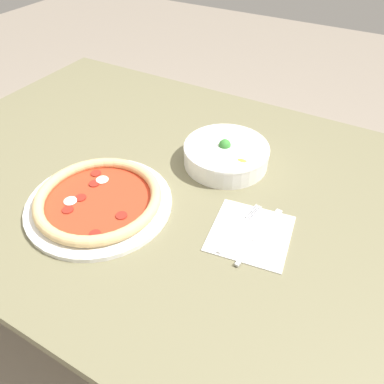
% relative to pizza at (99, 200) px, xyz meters
% --- Properties ---
extents(ground_plane, '(8.00, 8.00, 0.00)m').
position_rel_pizza_xyz_m(ground_plane, '(0.05, 0.18, -0.80)').
color(ground_plane, gray).
extents(dining_table, '(1.40, 0.99, 0.78)m').
position_rel_pizza_xyz_m(dining_table, '(0.05, 0.18, -0.11)').
color(dining_table, '#706B4C').
rests_on(dining_table, ground_plane).
extents(pizza, '(0.34, 0.34, 0.04)m').
position_rel_pizza_xyz_m(pizza, '(0.00, 0.00, 0.00)').
color(pizza, white).
rests_on(pizza, dining_table).
extents(bowl, '(0.23, 0.23, 0.07)m').
position_rel_pizza_xyz_m(bowl, '(0.19, 0.30, 0.01)').
color(bowl, white).
rests_on(bowl, dining_table).
extents(napkin, '(0.19, 0.19, 0.00)m').
position_rel_pizza_xyz_m(napkin, '(0.35, 0.09, -0.02)').
color(napkin, white).
rests_on(napkin, dining_table).
extents(fork, '(0.03, 0.18, 0.00)m').
position_rel_pizza_xyz_m(fork, '(0.32, 0.09, -0.01)').
color(fork, silver).
rests_on(fork, napkin).
extents(knife, '(0.03, 0.20, 0.01)m').
position_rel_pizza_xyz_m(knife, '(0.37, 0.08, -0.01)').
color(knife, silver).
rests_on(knife, napkin).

